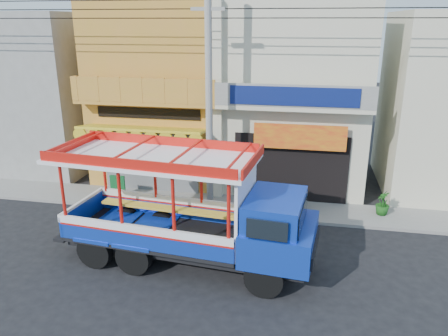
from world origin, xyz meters
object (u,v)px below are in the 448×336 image
songthaew_truck (204,213)px  potted_plant_c (383,203)px  potted_plant_a (294,200)px  utility_pole (213,85)px  green_sign (118,189)px  potted_plant_b (300,197)px

songthaew_truck → potted_plant_c: bearing=38.5°
potted_plant_a → utility_pole: bearing=159.0°
green_sign → songthaew_truck: bearing=-42.4°
green_sign → potted_plant_b: green_sign is taller
songthaew_truck → green_sign: size_ratio=8.15×
songthaew_truck → green_sign: (-4.75, 4.33, -1.24)m
potted_plant_a → songthaew_truck: bearing=-150.4°
potted_plant_a → potted_plant_c: 3.38m
green_sign → potted_plant_c: (10.66, 0.37, 0.05)m
utility_pole → potted_plant_c: utility_pole is taller
potted_plant_b → potted_plant_c: 3.14m
utility_pole → potted_plant_c: size_ratio=30.13×
songthaew_truck → green_sign: bearing=137.6°
potted_plant_c → songthaew_truck: bearing=-51.0°
songthaew_truck → potted_plant_b: (2.77, 4.74, -1.22)m
songthaew_truck → potted_plant_a: songthaew_truck is taller
potted_plant_a → potted_plant_b: 0.50m
songthaew_truck → utility_pole: bearing=97.8°
potted_plant_b → potted_plant_c: size_ratio=0.94×
songthaew_truck → potted_plant_b: bearing=59.7°
utility_pole → green_sign: (-4.22, 0.50, -4.50)m
potted_plant_b → songthaew_truck: bearing=94.5°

